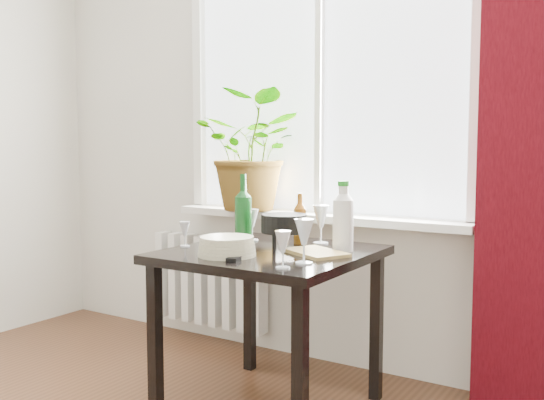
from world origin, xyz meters
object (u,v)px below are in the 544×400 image
Objects in this scene: wine_bottle_left at (244,214)px; potted_plant at (254,151)px; bottle_amber at (300,218)px; tv_remote at (238,257)px; plate_stack at (227,246)px; radiator at (209,280)px; wineglass_back_center at (321,224)px; wine_bottle_right at (243,209)px; wineglass_front_right at (304,241)px; wineglass_far_right at (283,249)px; wineglass_front_left at (185,234)px; table at (270,270)px; cutting_board at (316,253)px; wineglass_back_left at (252,224)px; cleaning_bottle at (343,215)px; fondue_pot at (284,232)px.

potted_plant is at bearing 119.08° from wine_bottle_left.
wine_bottle_left is 0.27m from bottle_amber.
plate_stack is at bearing 144.07° from tv_remote.
radiator is 4.18× the size of wineglass_back_center.
potted_plant is 0.66m from bottle_amber.
wine_bottle_right is 0.54m from wineglass_front_right.
wine_bottle_left is 0.33m from plate_stack.
wineglass_far_right is (-0.02, -0.13, -0.02)m from wineglass_front_right.
radiator is at bearing 121.31° from wineglass_front_left.
cutting_board is (0.22, 0.01, 0.10)m from table.
radiator is 5.01× the size of wineglass_back_left.
plate_stack is (-0.37, -0.37, -0.12)m from cleaning_bottle.
bottle_amber is at bearing 8.50° from wineglass_back_left.
wineglass_far_right is at bearing -50.83° from table.
wineglass_front_right is at bearing 3.73° from plate_stack.
potted_plant reaches higher than wineglass_back_left.
wineglass_far_right is 0.63× the size of fondue_pot.
plate_stack is at bearing -15.19° from wineglass_front_left.
wineglass_front_left is (-0.16, -0.33, -0.02)m from wineglass_back_left.
potted_plant is at bearing -11.74° from radiator.
cleaning_bottle is (0.48, 0.08, 0.02)m from wine_bottle_left.
wineglass_far_right is (0.24, -0.55, -0.05)m from bottle_amber.
wineglass_front_left is (-0.38, -0.14, 0.15)m from table.
tv_remote is at bearing -59.98° from potted_plant.
radiator is 1.00m from wine_bottle_left.
wine_bottle_right is 1.86× the size of wineglass_front_right.
wine_bottle_left is at bearing -40.42° from radiator.
wine_bottle_right reaches higher than fondue_pot.
cutting_board is at bearing -21.09° from wineglass_back_left.
potted_plant reaches higher than radiator.
wine_bottle_left is 1.04× the size of cutting_board.
wineglass_front_left is 0.63m from cutting_board.
wineglass_front_right is at bearing -34.68° from table.
bottle_amber is (0.22, 0.16, -0.02)m from wine_bottle_left.
tv_remote is (0.09, -0.04, -0.03)m from plate_stack.
wine_bottle_right reaches higher than wineglass_back_center.
wine_bottle_right is (-0.18, 0.05, 0.26)m from table.
radiator is 0.89m from potted_plant.
wineglass_front_right is (-0.00, -0.35, -0.07)m from cleaning_bottle.
radiator is at bearing 139.02° from wine_bottle_right.
fondue_pot is at bearing 120.77° from wineglass_far_right.
table is 5.73× the size of wineglass_far_right.
plate_stack is at bearing -118.64° from fondue_pot.
bottle_amber is 1.67× the size of wineglass_far_right.
tv_remote is 0.35m from cutting_board.
wine_bottle_right reaches higher than plate_stack.
wineglass_front_left is at bearing -160.21° from table.
cutting_board is at bearing -5.23° from wine_bottle_right.
radiator is 1.15m from fondue_pot.
wine_bottle_right is 1.38× the size of bottle_amber.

